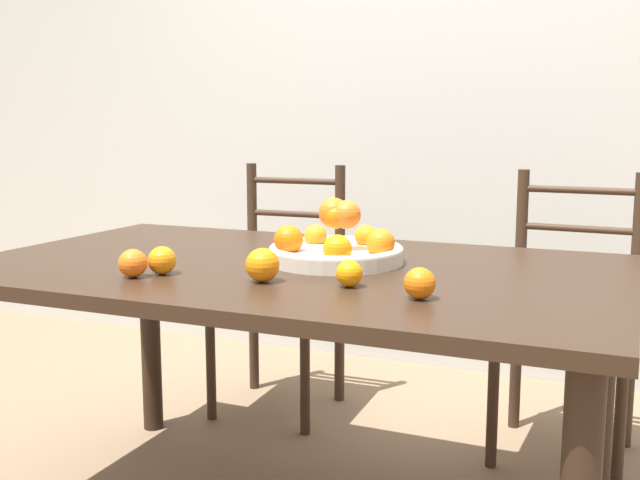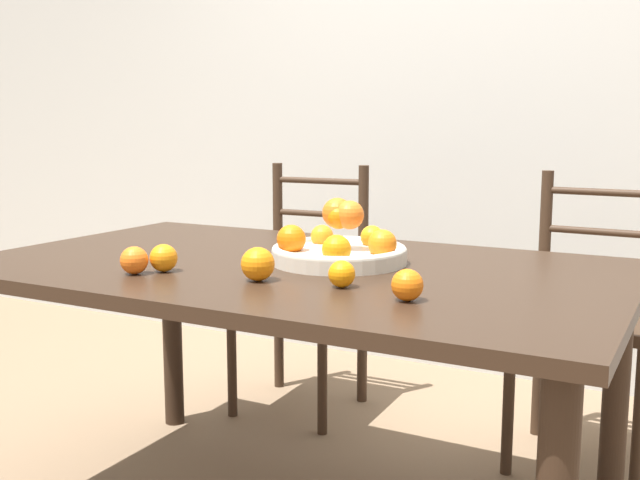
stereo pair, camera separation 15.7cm
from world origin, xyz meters
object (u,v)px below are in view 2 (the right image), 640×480
at_px(orange_loose_1, 342,274).
at_px(fruit_bowl, 339,247).
at_px(chair_left, 303,288).
at_px(orange_loose_0, 407,285).
at_px(chair_right, 590,322).
at_px(orange_loose_2, 134,260).
at_px(orange_loose_3, 164,258).
at_px(orange_loose_4, 258,264).

bearing_deg(orange_loose_1, fruit_bowl, 117.73).
xyz_separation_m(orange_loose_1, chair_left, (-0.66, 1.00, -0.30)).
distance_m(orange_loose_0, chair_right, 1.12).
bearing_deg(chair_right, fruit_bowl, -122.60).
height_order(orange_loose_0, orange_loose_2, orange_loose_2).
xyz_separation_m(orange_loose_3, orange_loose_4, (0.26, 0.02, 0.01)).
height_order(orange_loose_0, chair_left, chair_left).
bearing_deg(orange_loose_3, orange_loose_4, 3.76).
xyz_separation_m(orange_loose_1, orange_loose_3, (-0.47, -0.05, 0.00)).
xyz_separation_m(orange_loose_1, orange_loose_2, (-0.51, -0.10, 0.00)).
distance_m(orange_loose_3, chair_left, 1.11).
height_order(orange_loose_1, orange_loose_4, orange_loose_4).
xyz_separation_m(fruit_bowl, orange_loose_4, (-0.07, -0.29, -0.00)).
relative_size(orange_loose_1, orange_loose_4, 0.77).
bearing_deg(orange_loose_1, chair_right, 68.66).
bearing_deg(orange_loose_0, orange_loose_4, 176.49).
bearing_deg(orange_loose_3, orange_loose_0, -0.53).
bearing_deg(fruit_bowl, orange_loose_4, -103.19).
bearing_deg(fruit_bowl, chair_left, 125.39).
relative_size(fruit_bowl, orange_loose_2, 5.20).
relative_size(orange_loose_2, orange_loose_3, 0.99).
bearing_deg(fruit_bowl, orange_loose_0, -44.82).
xyz_separation_m(orange_loose_0, orange_loose_4, (-0.38, 0.02, 0.01)).
bearing_deg(chair_left, fruit_bowl, -56.48).
height_order(orange_loose_3, orange_loose_4, orange_loose_4).
bearing_deg(orange_loose_4, chair_right, 60.06).
relative_size(orange_loose_3, chair_left, 0.07).
distance_m(fruit_bowl, orange_loose_1, 0.29).
bearing_deg(orange_loose_0, fruit_bowl, 135.18).
bearing_deg(orange_loose_1, orange_loose_0, -16.46).
bearing_deg(orange_loose_3, orange_loose_1, 5.65).
xyz_separation_m(orange_loose_4, chair_left, (-0.46, 1.03, -0.31)).
height_order(orange_loose_2, orange_loose_3, same).
distance_m(fruit_bowl, chair_right, 0.96).
bearing_deg(orange_loose_2, orange_loose_4, 13.80).
xyz_separation_m(orange_loose_4, chair_right, (0.59, 1.03, -0.31)).
height_order(fruit_bowl, orange_loose_4, fruit_bowl).
height_order(orange_loose_0, orange_loose_4, orange_loose_4).
bearing_deg(orange_loose_0, chair_left, 128.56).
xyz_separation_m(fruit_bowl, chair_left, (-0.53, 0.75, -0.31)).
xyz_separation_m(fruit_bowl, orange_loose_0, (0.31, -0.31, -0.01)).
bearing_deg(chair_right, chair_left, -177.33).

